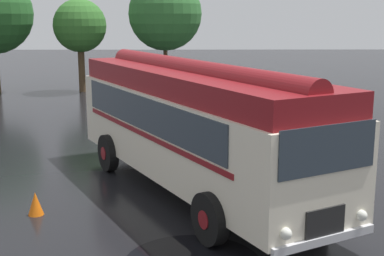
{
  "coord_description": "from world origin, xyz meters",
  "views": [
    {
      "loc": [
        -1.14,
        -12.85,
        4.58
      ],
      "look_at": [
        -0.97,
        2.17,
        1.4
      ],
      "focal_mm": 50.0,
      "sensor_mm": 36.0,
      "label": 1
    }
  ],
  "objects": [
    {
      "name": "car_near_left",
      "position": [
        -3.21,
        10.86,
        0.85
      ],
      "size": [
        2.36,
        4.38,
        1.66
      ],
      "color": "silver",
      "rests_on": "ground"
    },
    {
      "name": "tree_centre",
      "position": [
        -2.41,
        20.28,
        4.67
      ],
      "size": [
        4.46,
        4.46,
        6.89
      ],
      "color": "#4C3823",
      "rests_on": "ground"
    },
    {
      "name": "ground_plane",
      "position": [
        0.0,
        0.0,
        0.0
      ],
      "size": [
        120.0,
        120.0,
        0.0
      ],
      "primitive_type": "plane",
      "color": "black"
    },
    {
      "name": "traffic_cone",
      "position": [
        -4.67,
        -0.99,
        0.28
      ],
      "size": [
        0.36,
        0.36,
        0.55
      ],
      "primitive_type": "cone",
      "color": "orange",
      "rests_on": "ground"
    },
    {
      "name": "tree_left_of_centre",
      "position": [
        -7.5,
        19.5,
        3.98
      ],
      "size": [
        3.15,
        3.15,
        5.54
      ],
      "color": "#4C3823",
      "rests_on": "ground"
    },
    {
      "name": "vintage_bus",
      "position": [
        -0.97,
        0.66,
        1.89
      ],
      "size": [
        6.89,
        10.06,
        3.49
      ],
      "color": "silver",
      "rests_on": "ground"
    },
    {
      "name": "car_mid_right",
      "position": [
        2.12,
        11.12,
        0.85
      ],
      "size": [
        2.04,
        4.24,
        1.66
      ],
      "color": "#144C28",
      "rests_on": "ground"
    },
    {
      "name": "car_mid_left",
      "position": [
        -0.73,
        10.91,
        0.85
      ],
      "size": [
        2.19,
        4.31,
        1.66
      ],
      "color": "silver",
      "rests_on": "ground"
    }
  ]
}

